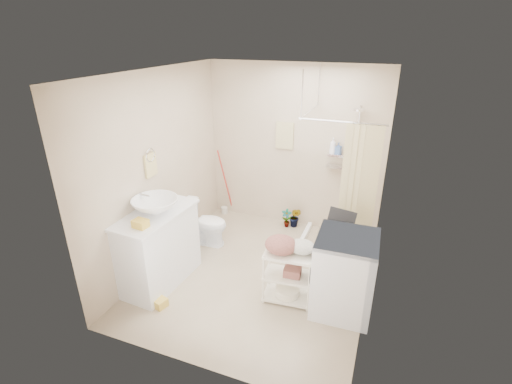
# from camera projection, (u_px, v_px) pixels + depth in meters

# --- Properties ---
(floor) EXTENTS (3.20, 3.20, 0.00)m
(floor) POSITION_uv_depth(u_px,v_px,m) (258.00, 274.00, 4.98)
(floor) COLOR tan
(floor) RESTS_ON ground
(ceiling) EXTENTS (2.80, 3.20, 0.04)m
(ceiling) POSITION_uv_depth(u_px,v_px,m) (259.00, 72.00, 3.94)
(ceiling) COLOR silver
(ceiling) RESTS_ON ground
(wall_back) EXTENTS (2.80, 0.04, 2.60)m
(wall_back) POSITION_uv_depth(u_px,v_px,m) (294.00, 149.00, 5.83)
(wall_back) COLOR beige
(wall_back) RESTS_ON ground
(wall_front) EXTENTS (2.80, 0.04, 2.60)m
(wall_front) POSITION_uv_depth(u_px,v_px,m) (191.00, 254.00, 3.09)
(wall_front) COLOR beige
(wall_front) RESTS_ON ground
(wall_left) EXTENTS (0.04, 3.20, 2.60)m
(wall_left) POSITION_uv_depth(u_px,v_px,m) (160.00, 171.00, 4.91)
(wall_left) COLOR beige
(wall_left) RESTS_ON ground
(wall_right) EXTENTS (0.04, 3.20, 2.60)m
(wall_right) POSITION_uv_depth(u_px,v_px,m) (379.00, 203.00, 4.00)
(wall_right) COLOR beige
(wall_right) RESTS_ON ground
(vanity) EXTENTS (0.70, 1.16, 0.99)m
(vanity) POSITION_uv_depth(u_px,v_px,m) (157.00, 247.00, 4.68)
(vanity) COLOR silver
(vanity) RESTS_ON ground
(sink) EXTENTS (0.69, 0.69, 0.19)m
(sink) POSITION_uv_depth(u_px,v_px,m) (155.00, 206.00, 4.43)
(sink) COLOR white
(sink) RESTS_ON vanity
(counter_basket) EXTENTS (0.18, 0.14, 0.09)m
(counter_basket) POSITION_uv_depth(u_px,v_px,m) (140.00, 224.00, 4.13)
(counter_basket) COLOR gold
(counter_basket) RESTS_ON vanity
(floor_basket) EXTENTS (0.31, 0.27, 0.14)m
(floor_basket) POSITION_uv_depth(u_px,v_px,m) (159.00, 301.00, 4.39)
(floor_basket) COLOR gold
(floor_basket) RESTS_ON ground
(toilet) EXTENTS (0.69, 0.41, 0.68)m
(toilet) POSITION_uv_depth(u_px,v_px,m) (205.00, 223.00, 5.60)
(toilet) COLOR white
(toilet) RESTS_ON ground
(mop) EXTENTS (0.14, 0.14, 1.20)m
(mop) POSITION_uv_depth(u_px,v_px,m) (223.00, 182.00, 6.41)
(mop) COLOR red
(mop) RESTS_ON ground
(potted_plant_a) EXTENTS (0.18, 0.14, 0.32)m
(potted_plant_a) POSITION_uv_depth(u_px,v_px,m) (286.00, 218.00, 6.12)
(potted_plant_a) COLOR brown
(potted_plant_a) RESTS_ON ground
(potted_plant_b) EXTENTS (0.22, 0.19, 0.35)m
(potted_plant_b) POSITION_uv_depth(u_px,v_px,m) (295.00, 217.00, 6.12)
(potted_plant_b) COLOR brown
(potted_plant_b) RESTS_ON ground
(hanging_towel) EXTENTS (0.28, 0.03, 0.42)m
(hanging_towel) POSITION_uv_depth(u_px,v_px,m) (285.00, 136.00, 5.78)
(hanging_towel) COLOR #CCC089
(hanging_towel) RESTS_ON wall_back
(towel_ring) EXTENTS (0.04, 0.22, 0.34)m
(towel_ring) POSITION_uv_depth(u_px,v_px,m) (150.00, 163.00, 4.67)
(towel_ring) COLOR #E1CD80
(towel_ring) RESTS_ON wall_left
(tp_holder) EXTENTS (0.08, 0.12, 0.14)m
(tp_holder) POSITION_uv_depth(u_px,v_px,m) (168.00, 209.00, 5.18)
(tp_holder) COLOR white
(tp_holder) RESTS_ON wall_left
(shower) EXTENTS (1.10, 1.10, 2.10)m
(shower) POSITION_uv_depth(u_px,v_px,m) (341.00, 183.00, 5.18)
(shower) COLOR white
(shower) RESTS_ON ground
(shampoo_bottle_a) EXTENTS (0.10, 0.10, 0.23)m
(shampoo_bottle_a) POSITION_uv_depth(u_px,v_px,m) (333.00, 146.00, 5.50)
(shampoo_bottle_a) COLOR white
(shampoo_bottle_a) RESTS_ON shower
(shampoo_bottle_b) EXTENTS (0.09, 0.10, 0.17)m
(shampoo_bottle_b) POSITION_uv_depth(u_px,v_px,m) (338.00, 148.00, 5.48)
(shampoo_bottle_b) COLOR #426099
(shampoo_bottle_b) RESTS_ON shower
(washing_machine) EXTENTS (0.67, 0.70, 0.96)m
(washing_machine) POSITION_uv_depth(u_px,v_px,m) (344.00, 274.00, 4.19)
(washing_machine) COLOR silver
(washing_machine) RESTS_ON ground
(laundry_rack) EXTENTS (0.60, 0.38, 0.79)m
(laundry_rack) POSITION_uv_depth(u_px,v_px,m) (288.00, 272.00, 4.37)
(laundry_rack) COLOR #EEE6CF
(laundry_rack) RESTS_ON ground
(ironing_board) EXTENTS (0.32, 0.11, 1.13)m
(ironing_board) POSITION_uv_depth(u_px,v_px,m) (333.00, 253.00, 4.45)
(ironing_board) COLOR black
(ironing_board) RESTS_ON ground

